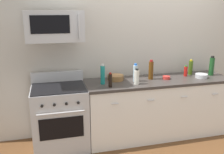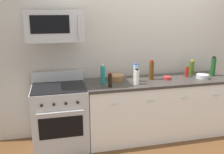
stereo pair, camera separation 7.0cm
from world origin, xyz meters
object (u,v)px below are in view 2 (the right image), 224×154
object	(u,v)px
range_oven	(60,116)
microwave	(55,26)
bottle_hot_sauce_red	(187,72)
bottle_water_clear	(136,73)
bottle_soy_sauce_dark	(110,80)
bowl_wooden_salad	(116,77)
bottle_vinegar_white	(137,77)
bottle_sparkling_teal	(103,75)
bottle_wine_green	(213,67)
bowl_red_small	(167,78)
bottle_wine_amber	(151,70)
bowl_steel_prep	(202,76)
bottle_olive_oil	(192,68)

from	to	relation	value
range_oven	microwave	xyz separation A→B (m)	(0.00, 0.04, 1.28)
bottle_hot_sauce_red	bottle_water_clear	xyz separation A→B (m)	(-0.89, -0.08, 0.05)
range_oven	bottle_soy_sauce_dark	distance (m)	0.91
bottle_soy_sauce_dark	bowl_wooden_salad	xyz separation A→B (m)	(0.16, 0.32, -0.06)
bottle_water_clear	bottle_vinegar_white	world-z (taller)	bottle_water_clear
range_oven	bottle_vinegar_white	size ratio (longest dim) A/B	4.68
bottle_water_clear	bottle_sparkling_teal	bearing A→B (deg)	-178.87
bottle_hot_sauce_red	bottle_soy_sauce_dark	bearing A→B (deg)	-169.01
bottle_vinegar_white	bowl_wooden_salad	size ratio (longest dim) A/B	0.92
bottle_wine_green	bowl_red_small	xyz separation A→B (m)	(-0.81, -0.03, -0.13)
bottle_wine_green	bowl_red_small	size ratio (longest dim) A/B	2.73
bottle_wine_amber	bottle_vinegar_white	xyz separation A→B (m)	(-0.30, -0.19, -0.04)
microwave	range_oven	bearing A→B (deg)	-90.29
bowl_red_small	bottle_wine_green	bearing A→B (deg)	2.31
microwave	bottle_hot_sauce_red	world-z (taller)	microwave
bowl_steel_prep	range_oven	bearing A→B (deg)	178.01
bottle_sparkling_teal	bottle_water_clear	size ratio (longest dim) A/B	1.09
bottle_soy_sauce_dark	bottle_vinegar_white	world-z (taller)	bottle_vinegar_white
range_oven	bottle_wine_amber	size ratio (longest dim) A/B	3.53
bowl_steel_prep	bottle_sparkling_teal	bearing A→B (deg)	177.84
bottle_wine_green	bottle_vinegar_white	bearing A→B (deg)	-172.85
bottle_vinegar_white	bowl_red_small	size ratio (longest dim) A/B	1.96
bottle_soy_sauce_dark	bottle_hot_sauce_red	world-z (taller)	bottle_soy_sauce_dark
range_oven	bowl_red_small	bearing A→B (deg)	-0.15
bottle_wine_amber	bottle_olive_oil	world-z (taller)	bottle_wine_amber
bottle_olive_oil	bottle_vinegar_white	size ratio (longest dim) A/B	1.09
bottle_soy_sauce_dark	bottle_water_clear	world-z (taller)	bottle_water_clear
bottle_soy_sauce_dark	bottle_water_clear	distance (m)	0.46
range_oven	bottle_vinegar_white	world-z (taller)	bottle_vinegar_white
bottle_soy_sauce_dark	bottle_vinegar_white	bearing A→B (deg)	5.54
bottle_water_clear	microwave	bearing A→B (deg)	177.37
bottle_water_clear	bottle_vinegar_white	distance (m)	0.14
bottle_wine_amber	bowl_wooden_salad	world-z (taller)	bottle_wine_amber
bottle_wine_green	bottle_hot_sauce_red	xyz separation A→B (m)	(-0.44, 0.05, -0.07)
range_oven	bottle_sparkling_teal	xyz separation A→B (m)	(0.63, -0.02, 0.59)
bottle_wine_amber	bottle_water_clear	xyz separation A→B (m)	(-0.27, -0.06, -0.02)
range_oven	bottle_vinegar_white	xyz separation A→B (m)	(1.10, -0.14, 0.56)
microwave	bottle_olive_oil	size ratio (longest dim) A/B	2.99
bottle_olive_oil	bottle_water_clear	world-z (taller)	bottle_water_clear
range_oven	bottle_hot_sauce_red	bearing A→B (deg)	2.14
bowl_red_small	bowl_wooden_salad	bearing A→B (deg)	169.58
bottle_water_clear	bottle_vinegar_white	size ratio (longest dim) A/B	1.18
bottle_hot_sauce_red	bowl_steel_prep	xyz separation A→B (m)	(0.19, -0.15, -0.05)
microwave	bottle_vinegar_white	bearing A→B (deg)	-9.64
bottle_sparkling_teal	bowl_wooden_salad	bearing A→B (deg)	33.60
bottle_olive_oil	bottle_soy_sauce_dark	bearing A→B (deg)	-167.03
range_oven	bottle_sparkling_teal	bearing A→B (deg)	-1.55
bottle_hot_sauce_red	bottle_water_clear	bearing A→B (deg)	-174.69
bottle_olive_oil	bottle_wine_amber	bearing A→B (deg)	-172.01
microwave	bowl_red_small	distance (m)	1.83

